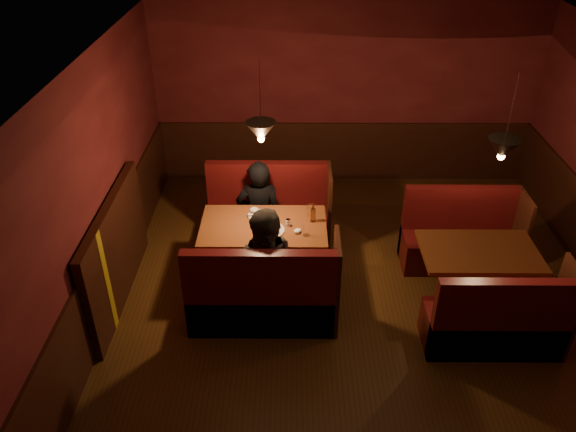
{
  "coord_description": "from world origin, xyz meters",
  "views": [
    {
      "loc": [
        -0.85,
        -4.98,
        4.55
      ],
      "look_at": [
        -0.89,
        0.74,
        0.95
      ],
      "focal_mm": 35.0,
      "sensor_mm": 36.0,
      "label": 1
    }
  ],
  "objects_px": {
    "main_table": "(265,238)",
    "second_bench_near": "(497,326)",
    "main_bench_far": "(269,218)",
    "second_bench_far": "(459,240)",
    "second_table": "(477,264)",
    "main_bench_near": "(264,301)",
    "diner_b": "(269,254)",
    "diner_a": "(259,195)"
  },
  "relations": [
    {
      "from": "second_bench_far",
      "to": "diner_b",
      "type": "bearing_deg",
      "value": -156.93
    },
    {
      "from": "diner_a",
      "to": "second_bench_near",
      "type": "bearing_deg",
      "value": 142.01
    },
    {
      "from": "second_bench_near",
      "to": "diner_a",
      "type": "xyz_separation_m",
      "value": [
        -2.65,
        1.9,
        0.51
      ]
    },
    {
      "from": "second_table",
      "to": "second_bench_far",
      "type": "height_order",
      "value": "second_bench_far"
    },
    {
      "from": "second_table",
      "to": "main_bench_far",
      "type": "bearing_deg",
      "value": 152.59
    },
    {
      "from": "main_bench_far",
      "to": "second_bench_far",
      "type": "distance_m",
      "value": 2.57
    },
    {
      "from": "main_table",
      "to": "main_bench_near",
      "type": "relative_size",
      "value": 0.91
    },
    {
      "from": "diner_b",
      "to": "main_bench_far",
      "type": "bearing_deg",
      "value": 97.09
    },
    {
      "from": "main_table",
      "to": "main_bench_far",
      "type": "relative_size",
      "value": 0.91
    },
    {
      "from": "main_bench_near",
      "to": "diner_a",
      "type": "bearing_deg",
      "value": 94.63
    },
    {
      "from": "second_bench_near",
      "to": "main_bench_far",
      "type": "bearing_deg",
      "value": 140.28
    },
    {
      "from": "main_bench_near",
      "to": "second_table",
      "type": "bearing_deg",
      "value": 10.2
    },
    {
      "from": "main_bench_far",
      "to": "diner_a",
      "type": "xyz_separation_m",
      "value": [
        -0.13,
        -0.19,
        0.48
      ]
    },
    {
      "from": "main_table",
      "to": "second_bench_near",
      "type": "relative_size",
      "value": 1.03
    },
    {
      "from": "main_bench_far",
      "to": "second_bench_far",
      "type": "relative_size",
      "value": 1.13
    },
    {
      "from": "main_table",
      "to": "second_table",
      "type": "xyz_separation_m",
      "value": [
        2.51,
        -0.42,
        -0.07
      ]
    },
    {
      "from": "second_table",
      "to": "diner_b",
      "type": "bearing_deg",
      "value": -174.28
    },
    {
      "from": "main_bench_far",
      "to": "diner_b",
      "type": "height_order",
      "value": "diner_b"
    },
    {
      "from": "main_table",
      "to": "main_bench_far",
      "type": "bearing_deg",
      "value": 88.9
    },
    {
      "from": "second_bench_near",
      "to": "second_table",
      "type": "bearing_deg",
      "value": 92.2
    },
    {
      "from": "main_table",
      "to": "second_table",
      "type": "bearing_deg",
      "value": -9.56
    },
    {
      "from": "main_bench_far",
      "to": "main_bench_near",
      "type": "xyz_separation_m",
      "value": [
        0.0,
        -1.74,
        0.0
      ]
    },
    {
      "from": "diner_a",
      "to": "diner_b",
      "type": "relative_size",
      "value": 0.97
    },
    {
      "from": "second_bench_near",
      "to": "main_bench_near",
      "type": "bearing_deg",
      "value": 171.98
    },
    {
      "from": "main_bench_near",
      "to": "diner_a",
      "type": "height_order",
      "value": "diner_a"
    },
    {
      "from": "main_bench_near",
      "to": "diner_b",
      "type": "bearing_deg",
      "value": 72.34
    },
    {
      "from": "second_table",
      "to": "second_bench_far",
      "type": "xyz_separation_m",
      "value": [
        0.03,
        0.8,
        -0.22
      ]
    },
    {
      "from": "main_table",
      "to": "main_bench_far",
      "type": "xyz_separation_m",
      "value": [
        0.02,
        0.87,
        -0.27
      ]
    },
    {
      "from": "main_table",
      "to": "diner_a",
      "type": "relative_size",
      "value": 0.91
    },
    {
      "from": "second_table",
      "to": "diner_a",
      "type": "relative_size",
      "value": 0.8
    },
    {
      "from": "main_bench_near",
      "to": "second_table",
      "type": "xyz_separation_m",
      "value": [
        2.49,
        0.45,
        0.2
      ]
    },
    {
      "from": "main_bench_far",
      "to": "second_bench_far",
      "type": "height_order",
      "value": "main_bench_far"
    },
    {
      "from": "second_table",
      "to": "diner_b",
      "type": "xyz_separation_m",
      "value": [
        -2.43,
        -0.24,
        0.31
      ]
    },
    {
      "from": "main_bench_far",
      "to": "second_bench_near",
      "type": "relative_size",
      "value": 1.13
    },
    {
      "from": "main_table",
      "to": "second_bench_far",
      "type": "distance_m",
      "value": 2.59
    },
    {
      "from": "second_table",
      "to": "diner_a",
      "type": "bearing_deg",
      "value": 157.22
    },
    {
      "from": "main_bench_far",
      "to": "second_bench_far",
      "type": "xyz_separation_m",
      "value": [
        2.52,
        -0.49,
        -0.03
      ]
    },
    {
      "from": "main_table",
      "to": "main_bench_near",
      "type": "height_order",
      "value": "main_bench_near"
    },
    {
      "from": "second_table",
      "to": "second_bench_near",
      "type": "relative_size",
      "value": 0.9
    },
    {
      "from": "main_table",
      "to": "second_bench_near",
      "type": "distance_m",
      "value": 2.84
    },
    {
      "from": "main_bench_near",
      "to": "diner_a",
      "type": "xyz_separation_m",
      "value": [
        -0.13,
        1.55,
        0.48
      ]
    },
    {
      "from": "second_table",
      "to": "second_bench_far",
      "type": "bearing_deg",
      "value": 87.8
    }
  ]
}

